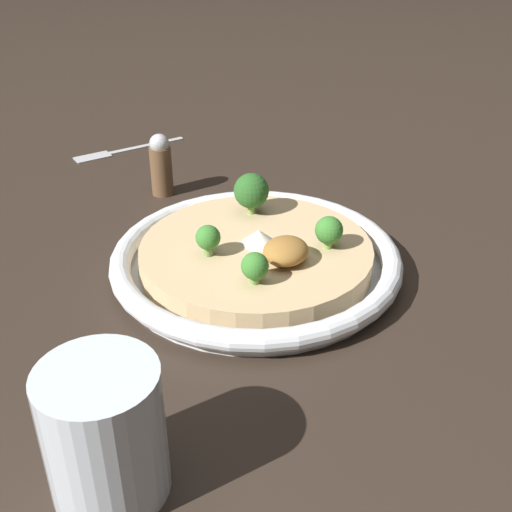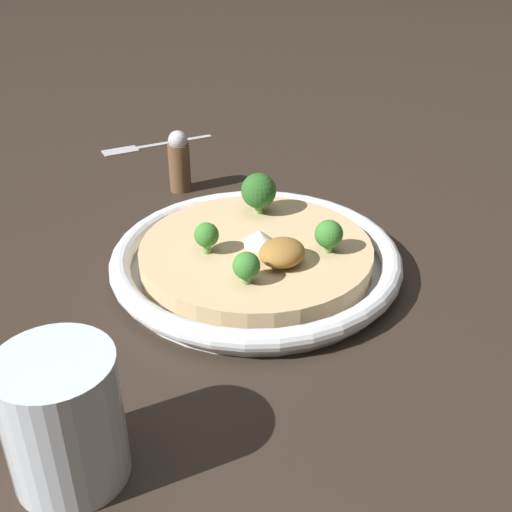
# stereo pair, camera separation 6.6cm
# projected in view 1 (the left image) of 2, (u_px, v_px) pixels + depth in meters

# --- Properties ---
(ground_plane) EXTENTS (6.00, 6.00, 0.00)m
(ground_plane) POSITION_uv_depth(u_px,v_px,m) (256.00, 272.00, 0.71)
(ground_plane) COLOR #2D231C
(risotto_bowl) EXTENTS (0.32, 0.32, 0.03)m
(risotto_bowl) POSITION_uv_depth(u_px,v_px,m) (256.00, 259.00, 0.70)
(risotto_bowl) COLOR silver
(risotto_bowl) RESTS_ON ground_plane
(cheese_sprinkle) EXTENTS (0.04, 0.04, 0.02)m
(cheese_sprinkle) POSITION_uv_depth(u_px,v_px,m) (255.00, 236.00, 0.69)
(cheese_sprinkle) COLOR white
(cheese_sprinkle) RESTS_ON risotto_bowl
(crispy_onion_garnish) EXTENTS (0.05, 0.05, 0.03)m
(crispy_onion_garnish) POSITION_uv_depth(u_px,v_px,m) (286.00, 251.00, 0.66)
(crispy_onion_garnish) COLOR olive
(crispy_onion_garnish) RESTS_ON risotto_bowl
(broccoli_back_right) EXTENTS (0.03, 0.03, 0.03)m
(broccoli_back_right) POSITION_uv_depth(u_px,v_px,m) (255.00, 267.00, 0.62)
(broccoli_back_right) COLOR #668E47
(broccoli_back_right) RESTS_ON risotto_bowl
(broccoli_left) EXTENTS (0.04, 0.04, 0.05)m
(broccoli_left) POSITION_uv_depth(u_px,v_px,m) (251.00, 191.00, 0.74)
(broccoli_left) COLOR #759E4C
(broccoli_left) RESTS_ON risotto_bowl
(broccoli_right) EXTENTS (0.03, 0.03, 0.03)m
(broccoli_right) POSITION_uv_depth(u_px,v_px,m) (208.00, 238.00, 0.66)
(broccoli_right) COLOR #668E47
(broccoli_right) RESTS_ON risotto_bowl
(broccoli_back) EXTENTS (0.03, 0.03, 0.04)m
(broccoli_back) POSITION_uv_depth(u_px,v_px,m) (329.00, 231.00, 0.68)
(broccoli_back) COLOR #759E4C
(broccoli_back) RESTS_ON risotto_bowl
(drinking_glass) EXTENTS (0.08, 0.08, 0.10)m
(drinking_glass) POSITION_uv_depth(u_px,v_px,m) (105.00, 433.00, 0.43)
(drinking_glass) COLOR silver
(drinking_glass) RESTS_ON ground_plane
(fork_utensil) EXTENTS (0.17, 0.10, 0.00)m
(fork_utensil) POSITION_uv_depth(u_px,v_px,m) (119.00, 151.00, 1.02)
(fork_utensil) COLOR #B7B7BC
(fork_utensil) RESTS_ON ground_plane
(pepper_shaker) EXTENTS (0.03, 0.03, 0.09)m
(pepper_shaker) POSITION_uv_depth(u_px,v_px,m) (161.00, 164.00, 0.86)
(pepper_shaker) COLOR brown
(pepper_shaker) RESTS_ON ground_plane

